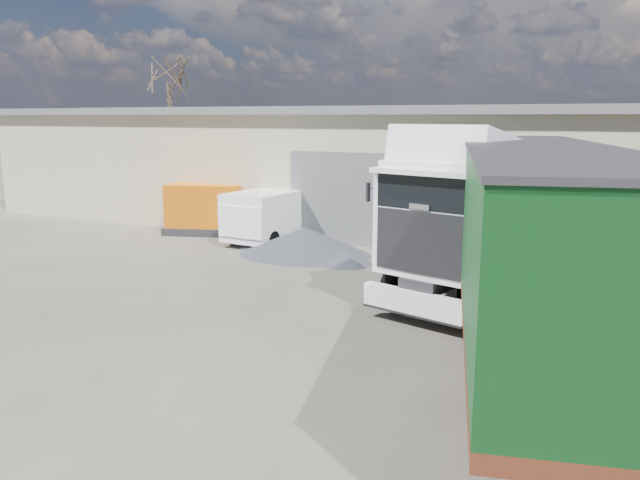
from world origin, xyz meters
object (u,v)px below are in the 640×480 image
at_px(bare_tree, 168,67).
at_px(box_trailer, 535,232).
at_px(orange_skip, 207,211).
at_px(panel_van, 274,214).
at_px(tractor_unit, 462,231).

bearing_deg(bare_tree, box_trailer, -37.97).
xyz_separation_m(bare_tree, box_trailer, (24.40, -19.04, -5.25)).
bearing_deg(box_trailer, orange_skip, 134.54).
bearing_deg(bare_tree, panel_van, -37.80).
bearing_deg(box_trailer, bare_tree, 128.12).
xyz_separation_m(bare_tree, panel_van, (13.42, -10.41, -6.87)).
bearing_deg(tractor_unit, bare_tree, 159.17).
height_order(bare_tree, orange_skip, bare_tree).
relative_size(tractor_unit, orange_skip, 1.92).
bearing_deg(bare_tree, orange_skip, -45.57).
relative_size(bare_tree, panel_van, 1.87).
bearing_deg(panel_van, tractor_unit, -28.04).
height_order(bare_tree, panel_van, bare_tree).
bearing_deg(panel_van, bare_tree, 146.30).
relative_size(box_trailer, panel_van, 2.62).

